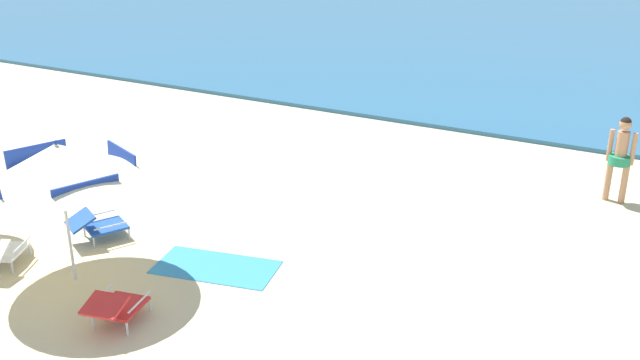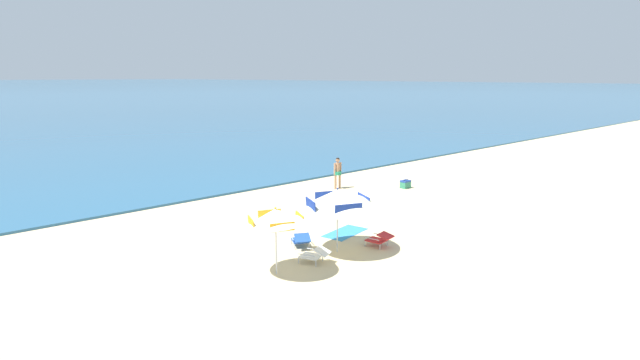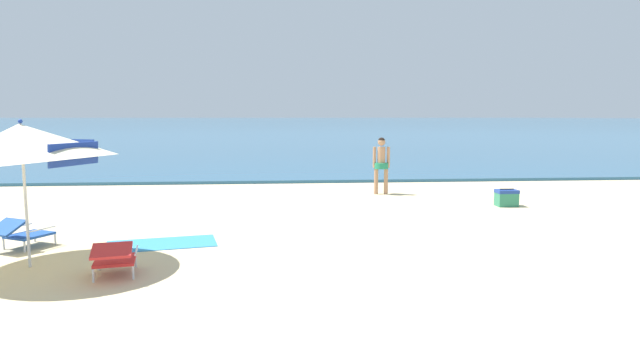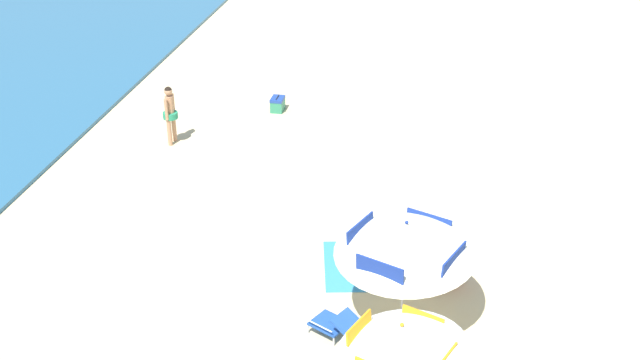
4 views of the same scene
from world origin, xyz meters
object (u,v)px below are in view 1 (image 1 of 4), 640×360
Objects in this scene: beach_towel at (216,267)px; lounge_chair_facing_sea at (97,224)px; beach_umbrella_striped_main at (59,164)px; lounge_chair_beside_umbrella at (115,306)px; person_standing_near_shore at (621,153)px.

lounge_chair_facing_sea is at bearing -176.40° from beach_towel.
beach_umbrella_striped_main is 3.47× the size of lounge_chair_beside_umbrella.
beach_towel is (1.59, 1.23, -1.76)m from beach_umbrella_striped_main.
lounge_chair_facing_sea is (-1.96, 1.69, -0.01)m from lounge_chair_beside_umbrella.
beach_towel is at bearing 37.79° from beach_umbrella_striped_main.
beach_umbrella_striped_main is 1.95m from lounge_chair_facing_sea.
person_standing_near_shore is at bearing 47.97° from beach_towel.
lounge_chair_facing_sea is at bearing 139.21° from lounge_chair_beside_umbrella.
beach_umbrella_striped_main is 2.10m from lounge_chair_beside_umbrella.
lounge_chair_facing_sea is at bearing 118.89° from beach_umbrella_striped_main.
lounge_chair_beside_umbrella is at bearing -125.13° from person_standing_near_shore.
beach_umbrella_striped_main is at bearing -61.11° from lounge_chair_facing_sea.
beach_umbrella_striped_main is at bearing -142.21° from beach_towel.
lounge_chair_facing_sea is 0.65× the size of person_standing_near_shore.
lounge_chair_beside_umbrella is 2.59m from lounge_chair_facing_sea.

